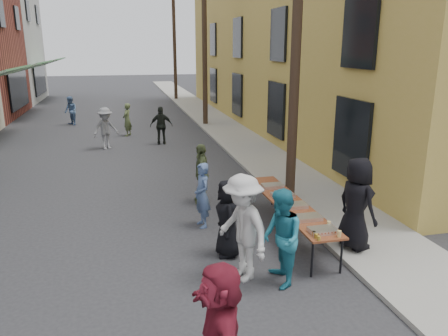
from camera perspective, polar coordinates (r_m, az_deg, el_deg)
name	(u,v)px	position (r m, az deg, el deg)	size (l,w,h in m)	color
ground	(137,268)	(8.67, -11.35, -12.67)	(120.00, 120.00, 0.00)	#28282B
sidewalk	(218,124)	(23.57, -0.76, 5.78)	(2.20, 60.00, 0.10)	gray
building_ochre	(337,28)	(24.42, 14.55, 17.31)	(10.00, 28.00, 10.00)	#B79B41
utility_pole_near	(297,28)	(11.55, 9.49, 17.57)	(0.26, 0.26, 9.00)	#2D2116
utility_pole_mid	(204,38)	(23.09, -2.56, 16.65)	(0.26, 0.26, 9.00)	#2D2116
utility_pole_far	(174,41)	(34.94, -6.49, 16.20)	(0.26, 0.26, 9.00)	#2D2116
serving_table	(289,204)	(9.74, 8.50, -4.68)	(0.70, 4.00, 0.75)	#622F17
catering_tray_sausage	(323,230)	(8.32, 12.76, -7.95)	(0.50, 0.33, 0.08)	maroon
catering_tray_foil_b	(308,217)	(8.86, 10.93, -6.36)	(0.50, 0.33, 0.08)	#B2B2B7
catering_tray_buns	(294,205)	(9.46, 9.19, -4.85)	(0.50, 0.33, 0.08)	tan
catering_tray_foil_d	(283,195)	(10.07, 7.67, -3.51)	(0.50, 0.33, 0.08)	#B2B2B7
catering_tray_buns_end	(272,186)	(10.69, 6.33, -2.33)	(0.50, 0.33, 0.08)	tan
condiment_jar_a	(319,238)	(7.98, 12.28, -8.96)	(0.07, 0.07, 0.08)	#A57F26
condiment_jar_b	(316,236)	(8.07, 11.97, -8.68)	(0.07, 0.07, 0.08)	#A57F26
condiment_jar_c	(314,234)	(8.15, 11.67, -8.40)	(0.07, 0.07, 0.08)	#A57F26
cup_stack	(339,234)	(8.20, 14.81, -8.31)	(0.08, 0.08, 0.12)	tan
guest_front_a	(228,218)	(8.68, 0.50, -6.57)	(0.77, 0.50, 1.57)	black
guest_front_b	(202,195)	(10.06, -2.88, -3.58)	(0.55, 0.36, 1.52)	#4A6290
guest_front_c	(281,238)	(7.67, 7.43, -9.12)	(0.85, 0.66, 1.74)	teal
guest_front_d	(243,228)	(7.76, 2.46, -7.82)	(1.26, 0.72, 1.95)	beige
guest_front_e	(201,173)	(11.61, -2.96, -0.72)	(0.94, 0.39, 1.61)	#525F37
guest_queue_back	(220,331)	(5.41, -0.50, -20.54)	(1.61, 0.51, 1.74)	maroon
server	(357,204)	(9.10, 16.93, -4.47)	(0.92, 0.60, 1.89)	black
passerby_left	(106,128)	(18.44, -15.20, 5.01)	(1.10, 0.63, 1.70)	slate
passerby_mid	(161,126)	(18.89, -8.18, 5.51)	(0.95, 0.39, 1.62)	black
passerby_right	(127,120)	(21.00, -12.54, 6.18)	(0.56, 0.37, 1.53)	#4F5D35
passerby_far	(71,111)	(24.77, -19.39, 7.06)	(0.74, 0.58, 1.53)	#51709D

